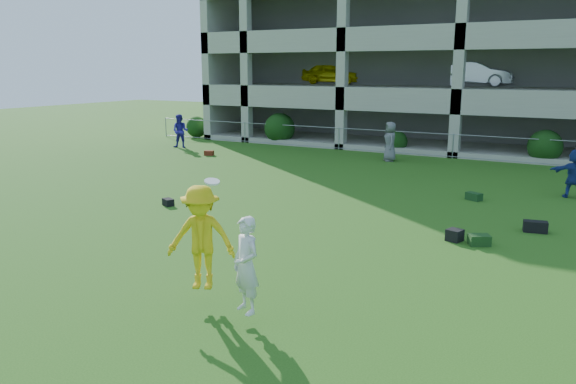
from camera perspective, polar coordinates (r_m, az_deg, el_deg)
The scene contains 14 objects.
ground at distance 11.19m, azimuth -6.88°, elevation -10.04°, with size 100.00×100.00×0.00m, color #235114.
bystander_a at distance 31.21m, azimuth -10.88°, elevation 6.09°, with size 0.89×0.69×1.82m, color #2F219A.
bystander_c at distance 26.68m, azimuth 10.34°, elevation 5.07°, with size 0.90×0.58×1.83m, color slate.
bystander_d at distance 21.05m, azimuth 27.12°, elevation 1.70°, with size 1.54×0.49×1.66m, color navy.
bag_black_b at distance 18.20m, azimuth -12.08°, elevation -1.01°, with size 0.40×0.25×0.22m, color black.
bag_green_c at distance 14.65m, azimuth 18.86°, elevation -4.63°, with size 0.50×0.35×0.26m, color #183A15.
crate_d at distance 14.79m, azimuth 16.57°, elevation -4.22°, with size 0.35×0.35×0.30m, color black.
bag_black_e at distance 16.31m, azimuth 23.83°, elevation -3.23°, with size 0.60×0.30×0.30m, color black.
bag_red_f at distance 28.32m, azimuth -8.03°, elevation 3.94°, with size 0.45×0.28×0.24m, color #531B0E.
bag_green_g at distance 19.51m, azimuth 18.36°, elevation -0.43°, with size 0.50×0.30×0.25m, color #133518.
frisbee_contest at distance 10.08m, azimuth -7.98°, elevation -5.11°, with size 2.20×1.14×2.21m.
parking_garage at distance 36.58m, azimuth 20.12°, elevation 14.49°, with size 30.00×14.00×12.00m.
fence at distance 28.24m, azimuth 16.41°, elevation 4.54°, with size 36.06×0.06×1.20m.
shrub_row at distance 28.19m, azimuth 26.00°, elevation 5.61°, with size 34.38×2.52×3.50m.
Camera 1 is at (6.16, -8.31, 4.27)m, focal length 35.00 mm.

